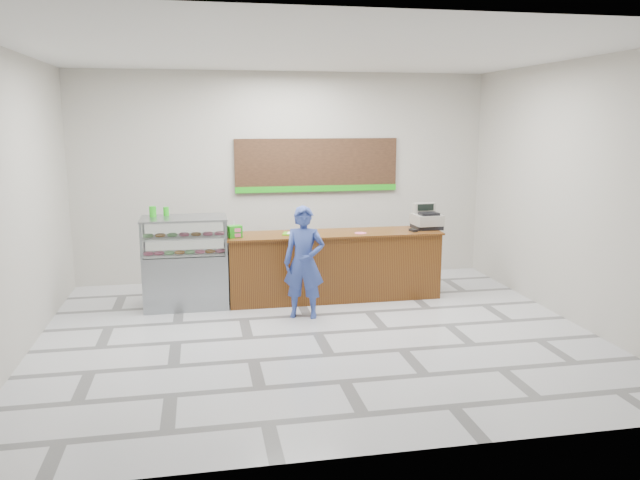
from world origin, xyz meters
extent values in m
plane|color=silver|center=(0.00, 0.00, 0.00)|extent=(7.00, 7.00, 0.00)
plane|color=#B6B2A8|center=(0.00, 3.00, 1.75)|extent=(7.00, 0.00, 7.00)
plane|color=silver|center=(0.00, 0.00, 3.50)|extent=(7.00, 7.00, 0.00)
cube|color=brown|center=(0.55, 1.55, 0.50)|extent=(3.20, 0.70, 1.00)
cube|color=brown|center=(0.55, 1.55, 1.01)|extent=(3.26, 0.76, 0.03)
cube|color=gray|center=(-1.67, 1.55, 0.40)|extent=(1.20, 0.70, 0.80)
cube|color=white|center=(-1.67, 1.55, 1.05)|extent=(1.20, 0.70, 0.50)
cube|color=gray|center=(-1.67, 1.55, 1.31)|extent=(1.22, 0.72, 0.03)
cube|color=silver|center=(-1.67, 1.55, 0.82)|extent=(1.14, 0.64, 0.02)
cube|color=silver|center=(-1.67, 1.55, 1.06)|extent=(1.14, 0.64, 0.02)
torus|color=#F2618F|center=(-2.17, 1.45, 0.85)|extent=(0.15, 0.15, 0.05)
torus|color=#F2618F|center=(-2.03, 1.45, 0.85)|extent=(0.15, 0.15, 0.05)
torus|color=#8CEC81|center=(-1.88, 1.45, 0.85)|extent=(0.15, 0.15, 0.05)
torus|color=#AC6825|center=(-1.74, 1.45, 0.85)|extent=(0.15, 0.15, 0.05)
torus|color=#8CEC81|center=(-1.60, 1.45, 0.85)|extent=(0.15, 0.15, 0.05)
torus|color=#F2618F|center=(-1.46, 1.45, 0.85)|extent=(0.15, 0.15, 0.05)
torus|color=#AC6825|center=(-1.31, 1.45, 0.85)|extent=(0.15, 0.15, 0.05)
torus|color=#F2618F|center=(-1.17, 1.45, 0.85)|extent=(0.15, 0.15, 0.05)
torus|color=#8CEC81|center=(-2.17, 1.60, 1.09)|extent=(0.15, 0.15, 0.05)
torus|color=#AC6825|center=(-2.00, 1.60, 1.09)|extent=(0.15, 0.15, 0.05)
torus|color=#8CEC81|center=(-1.84, 1.60, 1.09)|extent=(0.15, 0.15, 0.05)
torus|color=#F2618F|center=(-1.67, 1.60, 1.09)|extent=(0.15, 0.15, 0.05)
torus|color=#AC6825|center=(-1.50, 1.60, 1.09)|extent=(0.15, 0.15, 0.05)
torus|color=#F2618F|center=(-1.34, 1.60, 1.09)|extent=(0.15, 0.15, 0.05)
torus|color=#F2618F|center=(-1.17, 1.60, 1.09)|extent=(0.15, 0.15, 0.05)
cube|color=black|center=(0.55, 2.96, 1.95)|extent=(2.80, 0.05, 0.90)
cube|color=#20AA17|center=(0.55, 2.93, 1.55)|extent=(2.80, 0.02, 0.10)
cube|color=black|center=(2.05, 1.62, 1.06)|extent=(0.41, 0.41, 0.06)
cube|color=gray|center=(2.05, 1.62, 1.17)|extent=(0.43, 0.45, 0.16)
cube|color=black|center=(2.05, 1.54, 1.28)|extent=(0.30, 0.22, 0.04)
cube|color=gray|center=(2.05, 1.74, 1.34)|extent=(0.35, 0.12, 0.16)
cube|color=black|center=(2.05, 1.68, 1.36)|extent=(0.27, 0.03, 0.10)
cube|color=black|center=(1.76, 1.42, 1.05)|extent=(0.11, 0.16, 0.04)
cube|color=#4BB508|center=(-0.07, 1.52, 1.04)|extent=(0.38, 0.32, 0.02)
cube|color=white|center=(-0.05, 1.52, 1.05)|extent=(0.27, 0.22, 0.00)
cube|color=white|center=(-0.95, 1.61, 1.09)|extent=(0.17, 0.17, 0.13)
cylinder|color=silver|center=(-0.95, 1.54, 1.09)|extent=(0.08, 0.08, 0.12)
cube|color=#20AA17|center=(-0.95, 1.44, 1.12)|extent=(0.22, 0.18, 0.17)
cylinder|color=#F2618F|center=(0.93, 1.42, 1.03)|extent=(0.18, 0.18, 0.00)
cylinder|color=#20AA17|center=(-2.11, 1.68, 1.41)|extent=(0.10, 0.10, 0.15)
cylinder|color=#20AA17|center=(-1.92, 1.77, 1.39)|extent=(0.08, 0.08, 0.13)
imported|color=#2F428F|center=(-0.05, 0.73, 0.78)|extent=(0.65, 0.52, 1.56)
camera|label=1|loc=(-1.42, -7.53, 2.71)|focal=35.00mm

